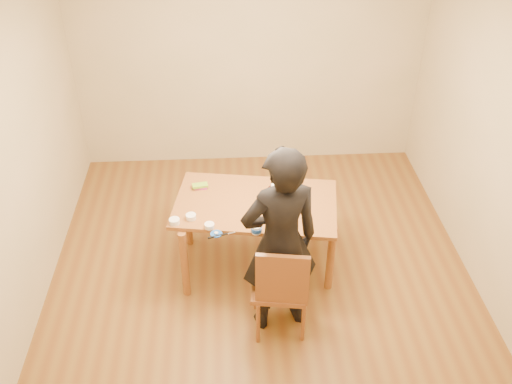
{
  "coord_description": "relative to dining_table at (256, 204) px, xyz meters",
  "views": [
    {
      "loc": [
        -0.29,
        -3.9,
        3.81
      ],
      "look_at": [
        -0.04,
        0.21,
        0.9
      ],
      "focal_mm": 40.0,
      "sensor_mm": 36.0,
      "label": 1
    }
  ],
  "objects": [
    {
      "name": "room_shell",
      "position": [
        0.04,
        0.08,
        0.62
      ],
      "size": [
        4.0,
        4.5,
        2.7
      ],
      "color": "brown",
      "rests_on": "ground"
    },
    {
      "name": "dining_table",
      "position": [
        0.0,
        0.0,
        0.0
      ],
      "size": [
        1.58,
        1.09,
        0.04
      ],
      "primitive_type": "cube",
      "rotation": [
        0.0,
        0.0,
        -0.16
      ],
      "color": "brown",
      "rests_on": "floor"
    },
    {
      "name": "dining_chair",
      "position": [
        0.15,
        -0.78,
        -0.28
      ],
      "size": [
        0.5,
        0.5,
        0.04
      ],
      "primitive_type": "cube",
      "rotation": [
        0.0,
        0.0,
        -0.15
      ],
      "color": "brown",
      "rests_on": "floor"
    },
    {
      "name": "cake_plate",
      "position": [
        0.26,
        0.12,
        0.03
      ],
      "size": [
        0.31,
        0.31,
        0.02
      ],
      "primitive_type": "cylinder",
      "color": "red",
      "rests_on": "dining_table"
    },
    {
      "name": "cake",
      "position": [
        0.26,
        0.12,
        0.08
      ],
      "size": [
        0.22,
        0.22,
        0.07
      ],
      "primitive_type": "cylinder",
      "color": "white",
      "rests_on": "cake_plate"
    },
    {
      "name": "frosting_dome",
      "position": [
        0.26,
        0.12,
        0.13
      ],
      "size": [
        0.22,
        0.22,
        0.03
      ],
      "primitive_type": "ellipsoid",
      "color": "white",
      "rests_on": "cake"
    },
    {
      "name": "frosting_tub",
      "position": [
        -0.02,
        -0.43,
        0.05
      ],
      "size": [
        0.08,
        0.08,
        0.07
      ],
      "primitive_type": "cylinder",
      "color": "white",
      "rests_on": "dining_table"
    },
    {
      "name": "frosting_lid",
      "position": [
        -0.36,
        -0.43,
        0.02
      ],
      "size": [
        0.1,
        0.1,
        0.01
      ],
      "primitive_type": "cylinder",
      "color": "#1A4EAF",
      "rests_on": "dining_table"
    },
    {
      "name": "frosting_dollop",
      "position": [
        -0.36,
        -0.43,
        0.04
      ],
      "size": [
        0.04,
        0.04,
        0.02
      ],
      "primitive_type": "ellipsoid",
      "color": "white",
      "rests_on": "frosting_lid"
    },
    {
      "name": "ramekin_green",
      "position": [
        -0.42,
        -0.34,
        0.04
      ],
      "size": [
        0.08,
        0.08,
        0.04
      ],
      "primitive_type": "cylinder",
      "color": "white",
      "rests_on": "dining_table"
    },
    {
      "name": "ramekin_yellow",
      "position": [
        -0.58,
        -0.2,
        0.04
      ],
      "size": [
        0.09,
        0.09,
        0.04
      ],
      "primitive_type": "cylinder",
      "color": "white",
      "rests_on": "dining_table"
    },
    {
      "name": "ramekin_multi",
      "position": [
        -0.72,
        -0.26,
        0.04
      ],
      "size": [
        0.09,
        0.09,
        0.04
      ],
      "primitive_type": "cylinder",
      "color": "white",
      "rests_on": "dining_table"
    },
    {
      "name": "candy_box_pink",
      "position": [
        -0.5,
        0.26,
        0.03
      ],
      "size": [
        0.12,
        0.06,
        0.02
      ],
      "primitive_type": "cube",
      "rotation": [
        0.0,
        0.0,
        0.03
      ],
      "color": "#DF3477",
      "rests_on": "dining_table"
    },
    {
      "name": "candy_box_green",
      "position": [
        -0.51,
        0.26,
        0.05
      ],
      "size": [
        0.16,
        0.1,
        0.02
      ],
      "primitive_type": "cube",
      "rotation": [
        0.0,
        0.0,
        0.18
      ],
      "color": "green",
      "rests_on": "candy_box_pink"
    },
    {
      "name": "spatula",
      "position": [
        -0.35,
        -0.46,
        0.02
      ],
      "size": [
        0.17,
        0.07,
        0.01
      ],
      "primitive_type": "cube",
      "rotation": [
        0.0,
        0.0,
        0.3
      ],
      "color": "black",
      "rests_on": "dining_table"
    },
    {
      "name": "person",
      "position": [
        0.15,
        -0.73,
        0.15
      ],
      "size": [
        0.72,
        0.55,
        1.76
      ],
      "primitive_type": "imported",
      "rotation": [
        0.0,
        0.0,
        3.36
      ],
      "color": "black",
      "rests_on": "floor"
    }
  ]
}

